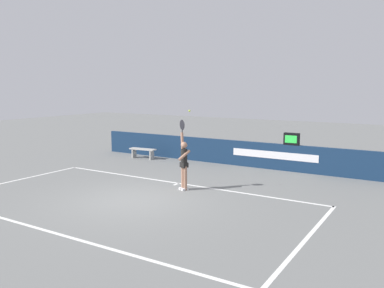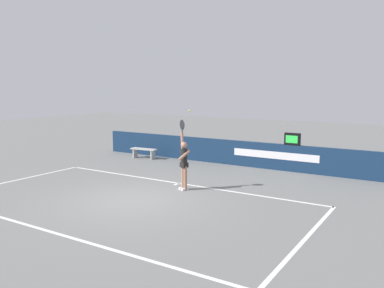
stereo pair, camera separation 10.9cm
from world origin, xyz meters
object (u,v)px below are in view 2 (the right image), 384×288
at_px(tennis_player, 184,161).
at_px(courtside_bench_near, 144,151).
at_px(speed_display, 292,139).
at_px(tennis_ball, 189,111).

bearing_deg(tennis_player, courtside_bench_near, 141.28).
height_order(speed_display, courtside_bench_near, speed_display).
xyz_separation_m(tennis_ball, courtside_bench_near, (-4.97, 3.77, -2.26)).
xyz_separation_m(speed_display, tennis_ball, (-1.93, -4.61, 1.30)).
height_order(tennis_player, tennis_ball, tennis_ball).
distance_m(tennis_player, courtside_bench_near, 6.19).
relative_size(tennis_player, courtside_bench_near, 1.73).
bearing_deg(tennis_player, tennis_ball, 27.20).
distance_m(tennis_ball, courtside_bench_near, 6.63).
distance_m(tennis_player, tennis_ball, 1.67).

